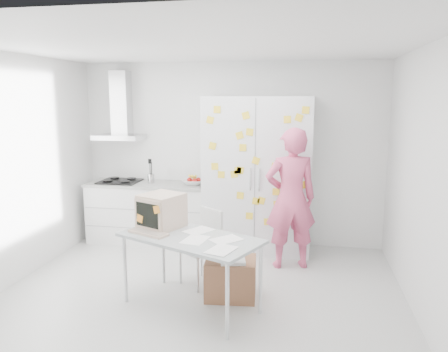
% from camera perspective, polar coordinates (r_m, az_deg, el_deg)
% --- Properties ---
extents(floor, '(4.50, 4.00, 0.02)m').
position_cam_1_polar(floor, '(5.04, -3.27, -15.62)').
color(floor, silver).
rests_on(floor, ground).
extents(walls, '(4.52, 4.01, 2.70)m').
position_cam_1_polar(walls, '(5.30, -1.55, 1.16)').
color(walls, white).
rests_on(walls, ground).
extents(ceiling, '(4.50, 4.00, 0.02)m').
position_cam_1_polar(ceiling, '(4.56, -3.63, 16.68)').
color(ceiling, white).
rests_on(ceiling, walls).
extents(counter_run, '(1.84, 0.63, 1.28)m').
position_cam_1_polar(counter_run, '(6.74, -9.76, -4.65)').
color(counter_run, white).
rests_on(counter_run, ground).
extents(range_hood, '(0.70, 0.48, 1.01)m').
position_cam_1_polar(range_hood, '(6.82, -13.34, 8.05)').
color(range_hood, silver).
rests_on(range_hood, walls).
extents(tall_cabinet, '(1.50, 0.68, 2.20)m').
position_cam_1_polar(tall_cabinet, '(6.20, 4.40, 0.12)').
color(tall_cabinet, silver).
rests_on(tall_cabinet, ground).
extents(person, '(0.76, 0.60, 1.82)m').
position_cam_1_polar(person, '(5.65, 8.70, -2.94)').
color(person, '#DA547D').
rests_on(person, ground).
extents(desk, '(1.61, 1.25, 1.15)m').
position_cam_1_polar(desk, '(4.71, -6.90, -6.01)').
color(desk, '#ABB4B6').
rests_on(desk, ground).
extents(chair, '(0.56, 0.56, 0.89)m').
position_cam_1_polar(chair, '(5.22, -2.59, -8.59)').
color(chair, beige).
rests_on(chair, ground).
extents(cardboard_box, '(0.58, 0.49, 0.48)m').
position_cam_1_polar(cardboard_box, '(4.94, 0.89, -13.11)').
color(cardboard_box, brown).
rests_on(cardboard_box, ground).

